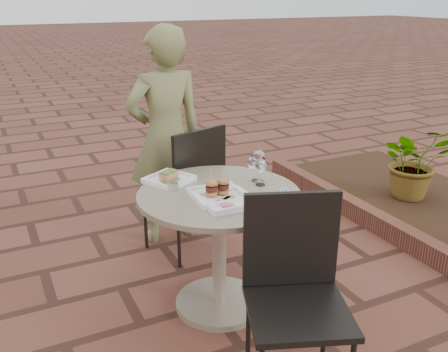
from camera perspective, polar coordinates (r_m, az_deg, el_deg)
name	(u,v)px	position (r m, az deg, el deg)	size (l,w,h in m)	color
ground	(208,305)	(3.08, -1.80, -14.52)	(60.00, 60.00, 0.00)	brown
cafe_table	(219,233)	(2.83, -0.55, -6.48)	(0.90, 0.90, 0.73)	gray
chair_far	(190,181)	(3.41, -3.90, -0.59)	(0.55, 0.55, 0.93)	black
chair_near	(294,280)	(2.30, 8.06, -11.67)	(0.57, 0.57, 0.93)	black
diner	(166,138)	(3.59, -6.70, 4.38)	(0.57, 0.38, 1.57)	brown
plate_salmon	(169,178)	(2.90, -6.29, -0.28)	(0.31, 0.31, 0.06)	white
plate_sliders	(217,192)	(2.65, -0.77, -1.83)	(0.27, 0.27, 0.17)	white
plate_tuna	(227,200)	(2.59, 0.34, -2.78)	(0.26, 0.26, 0.03)	white
wine_glass_right	(261,167)	(2.81, 4.24, 1.08)	(0.07, 0.07, 0.16)	white
wine_glass_mid	(253,163)	(2.87, 3.31, 1.46)	(0.06, 0.06, 0.15)	white
wine_glass_far	(258,159)	(2.86, 3.94, 1.92)	(0.08, 0.08, 0.19)	white
steel_ramekin	(173,186)	(2.77, -5.84, -1.19)	(0.06, 0.06, 0.04)	silver
cutlery_set	(286,195)	(2.71, 7.07, -2.13)	(0.10, 0.22, 0.00)	silver
planter_curb	(380,223)	(4.07, 17.37, -5.15)	(0.12, 3.00, 0.15)	brown
mulch_bed	(443,212)	(4.57, 23.77, -3.78)	(1.30, 3.00, 0.06)	black
potted_plant_a	(414,161)	(4.61, 20.92, 1.58)	(0.59, 0.51, 0.65)	#33662D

